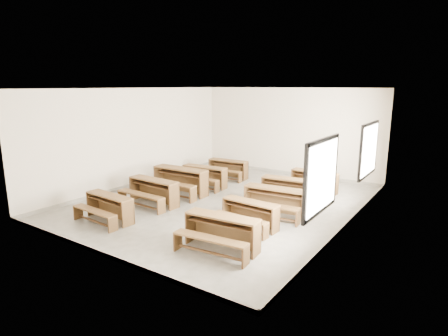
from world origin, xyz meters
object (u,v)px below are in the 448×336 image
Objects in this scene: desk_set_0 at (108,206)px; desk_set_6 at (249,212)px; desk_set_8 at (288,188)px; desk_set_2 at (179,179)px; desk_set_4 at (228,168)px; desk_set_7 at (274,199)px; desk_set_1 at (152,190)px; desk_set_5 at (221,230)px; desk_set_9 at (314,180)px; desk_set_3 at (204,175)px.

desk_set_0 reaches higher than desk_set_6.
desk_set_0 is 0.93× the size of desk_set_8.
desk_set_2 is (-0.08, 2.77, 0.09)m from desk_set_0.
desk_set_7 is (3.19, -2.62, 0.04)m from desk_set_4.
desk_set_1 is 3.53m from desk_set_5.
desk_set_0 is 6.22m from desk_set_9.
desk_set_0 is at bearing -95.36° from desk_set_3.
desk_set_2 is 1.16× the size of desk_set_3.
desk_set_7 reaches higher than desk_set_6.
desk_set_7 is (3.29, -0.11, -0.05)m from desk_set_2.
desk_set_0 is at bearing -134.04° from desk_set_8.
desk_set_2 is 2.52m from desk_set_4.
desk_set_6 is (3.13, 0.02, -0.05)m from desk_set_1.
desk_set_1 reaches higher than desk_set_4.
desk_set_3 is at bearing 125.93° from desk_set_5.
desk_set_8 reaches higher than desk_set_4.
desk_set_5 reaches higher than desk_set_9.
desk_set_6 is (3.19, -1.21, -0.10)m from desk_set_2.
desk_set_7 is at bearing -44.38° from desk_set_4.
desk_set_3 is at bearing 146.42° from desk_set_6.
desk_set_7 is at bearing 88.08° from desk_set_6.
desk_set_3 is 0.98× the size of desk_set_8.
desk_set_4 reaches higher than desk_set_0.
desk_set_3 is 2.97m from desk_set_8.
desk_set_1 is 1.07× the size of desk_set_9.
desk_set_5 is at bearing -85.66° from desk_set_9.
desk_set_8 is (3.04, 2.34, -0.02)m from desk_set_1.
desk_set_3 is 3.37m from desk_set_7.
desk_set_0 is at bearing -145.73° from desk_set_7.
desk_set_8 is (3.03, 3.88, 0.02)m from desk_set_0.
desk_set_6 is 0.86× the size of desk_set_7.
desk_set_4 is 0.91× the size of desk_set_7.
desk_set_9 reaches higher than desk_set_4.
desk_set_3 is 1.04× the size of desk_set_4.
desk_set_0 is 2.77m from desk_set_2.
desk_set_9 is at bearing 20.00° from desk_set_3.
desk_set_8 reaches higher than desk_set_3.
desk_set_0 is at bearing -95.22° from desk_set_4.
desk_set_0 is at bearing -150.33° from desk_set_6.
desk_set_1 reaches higher than desk_set_3.
desk_set_6 is 0.95× the size of desk_set_9.
desk_set_5 reaches higher than desk_set_8.
desk_set_4 is 1.05× the size of desk_set_6.
desk_set_6 is at bearing -93.89° from desk_set_8.
desk_set_2 is at bearing 136.95° from desk_set_5.
desk_set_1 is at bearing -176.58° from desk_set_6.
desk_set_6 is 1.11m from desk_set_7.
desk_set_2 is 3.30m from desk_set_8.
desk_set_1 reaches higher than desk_set_9.
desk_set_1 is 2.30m from desk_set_3.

